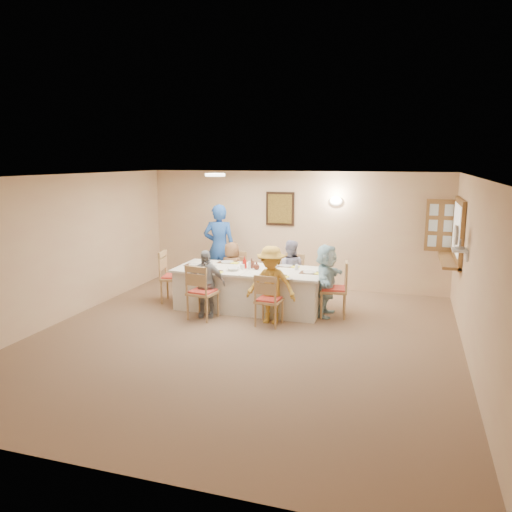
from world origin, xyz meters
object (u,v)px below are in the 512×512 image
(chair_front_left, at_px, (203,291))
(condiment_ketchup, at_px, (245,262))
(chair_front_right, at_px, (269,299))
(caregiver, at_px, (219,247))
(chair_right_end, at_px, (333,289))
(diner_front_left, at_px, (205,284))
(chair_back_left, at_px, (234,274))
(diner_back_right, at_px, (290,271))
(serving_hatch, at_px, (458,231))
(diner_back_left, at_px, (232,270))
(chair_back_right, at_px, (291,278))
(chair_left_end, at_px, (174,276))
(dining_table, at_px, (250,289))
(diner_right_end, at_px, (326,280))
(diner_front_right, at_px, (271,285))
(desk_fan, at_px, (458,240))

(chair_front_left, height_order, condiment_ketchup, condiment_ketchup)
(chair_front_right, height_order, caregiver, caregiver)
(chair_right_end, xyz_separation_m, diner_front_left, (-2.15, -0.68, 0.09))
(condiment_ketchup, bearing_deg, chair_right_end, -0.06)
(chair_back_left, bearing_deg, diner_back_right, 3.78)
(serving_hatch, xyz_separation_m, diner_back_left, (-4.20, -0.11, -0.94))
(chair_back_left, bearing_deg, serving_hatch, 9.37)
(chair_back_left, height_order, chair_back_right, chair_back_right)
(chair_right_end, bearing_deg, serving_hatch, 102.20)
(chair_left_end, xyz_separation_m, caregiver, (0.50, 1.15, 0.41))
(dining_table, xyz_separation_m, caregiver, (-1.05, 1.15, 0.53))
(serving_hatch, distance_m, chair_left_end, 5.30)
(chair_front_right, bearing_deg, serving_hatch, -147.61)
(chair_left_end, height_order, chair_right_end, chair_left_end)
(chair_front_left, bearing_deg, diner_back_left, -81.63)
(serving_hatch, relative_size, dining_table, 0.55)
(chair_back_right, relative_size, caregiver, 0.50)
(chair_back_right, bearing_deg, diner_right_end, -36.54)
(serving_hatch, relative_size, chair_front_right, 1.68)
(serving_hatch, bearing_deg, diner_right_end, -160.03)
(chair_front_right, bearing_deg, chair_back_right, -85.57)
(diner_back_left, xyz_separation_m, diner_front_left, (0.00, -1.36, 0.04))
(diner_front_right, xyz_separation_m, diner_right_end, (0.82, 0.68, -0.02))
(chair_left_end, distance_m, diner_back_left, 1.17)
(desk_fan, bearing_deg, diner_right_end, 164.86)
(serving_hatch, distance_m, diner_front_left, 4.54)
(desk_fan, relative_size, chair_front_left, 0.31)
(chair_back_right, xyz_separation_m, diner_back_right, (0.00, -0.12, 0.16))
(desk_fan, bearing_deg, diner_back_right, 156.77)
(chair_right_end, height_order, diner_back_right, diner_back_right)
(diner_right_end, bearing_deg, chair_right_end, -87.44)
(diner_right_end, relative_size, condiment_ketchup, 5.66)
(chair_back_right, bearing_deg, desk_fan, -17.46)
(dining_table, bearing_deg, chair_front_left, -126.87)
(diner_back_right, bearing_deg, diner_front_left, 45.71)
(diner_back_left, bearing_deg, condiment_ketchup, 136.45)
(dining_table, height_order, diner_right_end, diner_right_end)
(desk_fan, relative_size, dining_table, 0.11)
(chair_front_left, bearing_deg, desk_fan, -168.25)
(chair_front_left, height_order, chair_front_right, chair_front_left)
(chair_back_left, distance_m, diner_front_right, 1.92)
(chair_back_right, bearing_deg, chair_back_left, -172.25)
(chair_right_end, distance_m, diner_back_right, 1.17)
(diner_back_right, distance_m, diner_right_end, 1.07)
(desk_fan, xyz_separation_m, chair_back_right, (-2.89, 1.36, -1.10))
(serving_hatch, xyz_separation_m, diner_front_right, (-3.00, -1.47, -0.84))
(serving_hatch, height_order, chair_back_left, serving_hatch)
(chair_front_left, bearing_deg, chair_left_end, -31.73)
(chair_left_end, xyz_separation_m, diner_back_right, (2.15, 0.68, 0.10))
(diner_right_end, height_order, caregiver, caregiver)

